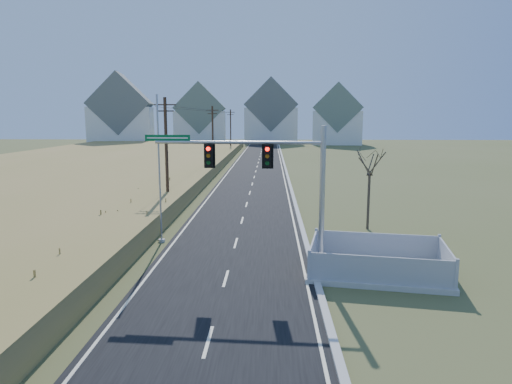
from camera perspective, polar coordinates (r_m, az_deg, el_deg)
name	(u,v)px	position (r m, az deg, el deg)	size (l,w,h in m)	color
ground	(230,266)	(23.38, -3.31, -9.18)	(260.00, 260.00, 0.00)	#505629
road	(258,164)	(72.48, 0.24, 3.51)	(8.00, 180.00, 0.06)	black
curb	(284,164)	(72.47, 3.53, 3.54)	(0.30, 180.00, 0.18)	#B2AFA8
reed_marsh	(83,166)	(67.65, -20.82, 3.01)	(38.00, 110.00, 1.30)	#9F7F47
utility_pole_near	(166,151)	(38.14, -11.13, 5.06)	(1.80, 0.26, 9.00)	#422D1E
utility_pole_mid	(213,136)	(67.67, -5.43, 7.00)	(1.80, 0.26, 9.00)	#422D1E
utility_pole_far	(231,130)	(97.48, -3.19, 7.74)	(1.80, 0.26, 9.00)	#422D1E
condo_nw	(121,116)	(128.47, -16.51, 9.11)	(17.69, 13.38, 19.05)	white
condo_nnw	(200,119)	(131.61, -6.98, 9.09)	(14.93, 11.17, 17.03)	white
condo_n	(271,116)	(134.07, 1.88, 9.44)	(15.27, 10.20, 18.54)	white
condo_ne	(337,119)	(127.34, 10.10, 8.96)	(14.12, 10.51, 16.52)	white
traffic_signal_mast	(283,183)	(21.78, 3.41, 1.19)	(8.83, 0.86, 7.04)	#9EA0A5
fence_enclosure	(377,268)	(22.88, 14.92, -9.15)	(7.15, 5.48, 1.48)	#B7B5AD
open_sign	(374,272)	(21.93, 14.52, -9.70)	(0.57, 0.19, 0.71)	white
flagpole	(160,185)	(27.44, -11.94, 0.88)	(0.39, 0.39, 8.71)	#B7B5AD
bare_tree	(370,161)	(30.78, 14.08, 3.80)	(2.15, 2.15, 5.70)	#4C3F33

